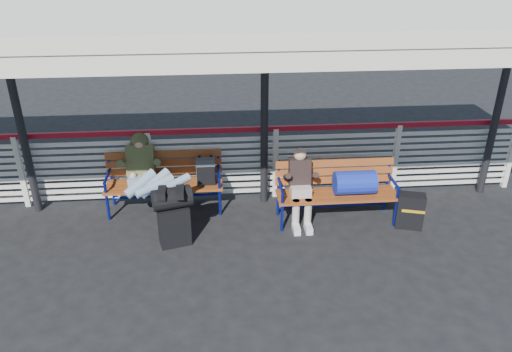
{
  "coord_description": "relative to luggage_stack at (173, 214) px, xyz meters",
  "views": [
    {
      "loc": [
        1.06,
        -5.42,
        3.96
      ],
      "look_at": [
        1.61,
        1.0,
        0.82
      ],
      "focal_mm": 35.0,
      "sensor_mm": 36.0,
      "label": 1
    }
  ],
  "objects": [
    {
      "name": "canopy",
      "position": [
        -0.43,
        0.26,
        2.56
      ],
      "size": [
        12.6,
        3.6,
        3.16
      ],
      "color": "silver",
      "rests_on": "ground"
    },
    {
      "name": "suitcase_side",
      "position": [
        3.45,
        0.15,
        -0.21
      ],
      "size": [
        0.44,
        0.33,
        0.54
      ],
      "rotation": [
        0.0,
        0.0,
        -0.29
      ],
      "color": "black",
      "rests_on": "ground"
    },
    {
      "name": "companion_person",
      "position": [
        1.85,
        0.45,
        0.12
      ],
      "size": [
        0.32,
        0.66,
        1.15
      ],
      "color": "#B5AEA4",
      "rests_on": "ground"
    },
    {
      "name": "ground",
      "position": [
        -0.43,
        -0.6,
        -0.48
      ],
      "size": [
        60.0,
        60.0,
        0.0
      ],
      "primitive_type": "plane",
      "color": "black",
      "rests_on": "ground"
    },
    {
      "name": "bench_left",
      "position": [
        -0.05,
        1.03,
        0.1
      ],
      "size": [
        1.8,
        0.56,
        0.92
      ],
      "color": "#9F541E",
      "rests_on": "ground"
    },
    {
      "name": "bench_right",
      "position": [
        2.53,
        0.46,
        0.12
      ],
      "size": [
        1.8,
        0.56,
        0.92
      ],
      "color": "#9F541E",
      "rests_on": "ground"
    },
    {
      "name": "luggage_stack",
      "position": [
        0.0,
        0.0,
        0.0
      ],
      "size": [
        0.59,
        0.42,
        0.88
      ],
      "rotation": [
        0.0,
        0.0,
        0.26
      ],
      "color": "black",
      "rests_on": "ground"
    },
    {
      "name": "fence",
      "position": [
        -0.43,
        1.3,
        0.18
      ],
      "size": [
        12.08,
        0.08,
        1.24
      ],
      "color": "silver",
      "rests_on": "ground"
    },
    {
      "name": "traveler_man",
      "position": [
        -0.35,
        0.66,
        0.25
      ],
      "size": [
        0.94,
        1.58,
        0.77
      ],
      "color": "#8099AC",
      "rests_on": "ground"
    }
  ]
}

